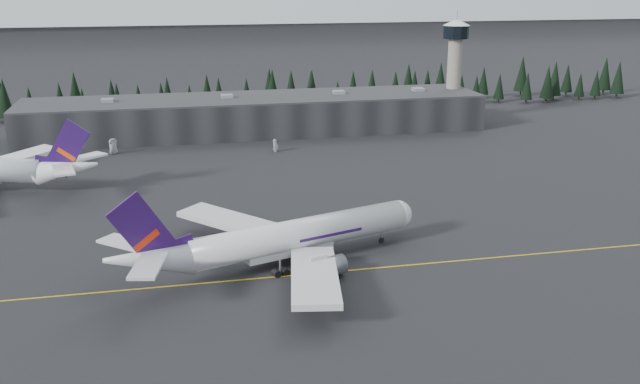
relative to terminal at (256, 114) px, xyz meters
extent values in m
plane|color=black|center=(0.00, -125.00, -6.30)|extent=(1400.00, 1400.00, 0.00)
cube|color=gold|center=(0.00, -127.00, -6.29)|extent=(400.00, 0.40, 0.02)
cube|color=black|center=(0.00, 0.00, -0.30)|extent=(160.00, 30.00, 12.00)
cube|color=#333335|center=(0.00, 0.00, 6.00)|extent=(160.00, 30.00, 0.60)
cylinder|color=gray|center=(75.00, 3.00, 9.70)|extent=(5.20, 5.20, 32.00)
cylinder|color=black|center=(75.00, 3.00, 26.95)|extent=(9.20, 9.20, 4.50)
cone|color=silver|center=(75.00, 3.00, 30.40)|extent=(10.00, 10.00, 2.00)
cube|color=black|center=(0.00, 37.00, 1.20)|extent=(360.00, 20.00, 15.00)
cylinder|color=silver|center=(-7.00, -120.06, -0.80)|extent=(45.59, 19.82, 6.00)
sphere|color=silver|center=(14.87, -113.00, -0.80)|extent=(6.00, 6.00, 6.00)
cone|color=silver|center=(-35.53, -129.27, 0.10)|extent=(17.82, 10.86, 8.68)
cube|color=silver|center=(-17.47, -107.16, -2.40)|extent=(25.67, 25.23, 2.56)
cylinder|color=gray|center=(-10.07, -110.55, -4.10)|extent=(7.35, 5.61, 3.80)
cube|color=silver|center=(-7.95, -136.64, -2.40)|extent=(12.79, 28.97, 2.56)
cylinder|color=gray|center=(-3.93, -129.57, -4.10)|extent=(7.35, 5.61, 3.80)
cube|color=#2B104C|center=(-36.01, -129.42, 5.19)|extent=(12.20, 4.36, 14.88)
cube|color=red|center=(-35.82, -129.36, 3.69)|extent=(4.81, 2.03, 3.66)
cube|color=silver|center=(-39.28, -124.17, 1.50)|extent=(11.17, 10.71, 0.50)
cube|color=silver|center=(-35.60, -135.59, 1.50)|extent=(6.70, 11.69, 0.50)
cylinder|color=black|center=(11.07, -114.23, -4.80)|extent=(0.50, 0.50, 3.00)
cylinder|color=black|center=(-15.04, -117.93, -4.80)|extent=(0.50, 0.50, 3.00)
cylinder|color=black|center=(-12.28, -126.49, -4.80)|extent=(0.50, 0.50, 3.00)
cone|color=white|center=(-56.44, -63.56, 0.26)|extent=(18.28, 11.33, 8.90)
cube|color=white|center=(-74.67, -40.64, -2.30)|extent=(26.51, 25.68, 2.63)
cube|color=#230E44|center=(-55.95, -63.72, 5.49)|extent=(12.47, 4.64, 15.27)
cube|color=red|center=(-56.15, -63.65, 3.95)|extent=(4.92, 2.14, 3.76)
cube|color=white|center=(-56.46, -70.04, 1.70)|extent=(6.74, 11.96, 0.51)
cube|color=white|center=(-52.53, -58.38, 1.70)|extent=(11.51, 10.91, 0.51)
imported|color=silver|center=(-47.88, -22.63, -5.61)|extent=(4.07, 5.46, 1.38)
imported|color=silver|center=(2.08, -30.55, -5.61)|extent=(4.29, 2.37, 1.38)
camera|label=1|loc=(-31.27, -247.19, 47.17)|focal=40.00mm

